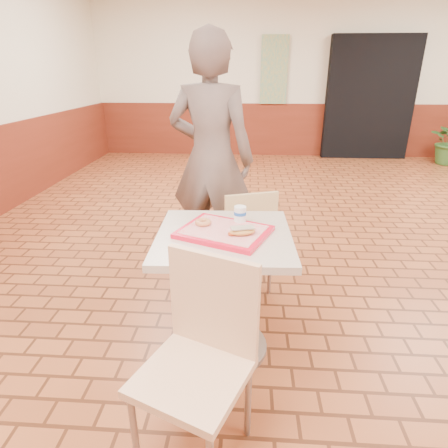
# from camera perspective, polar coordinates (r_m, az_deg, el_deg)

# --- Properties ---
(room_shell) EXTENTS (8.01, 10.01, 3.01)m
(room_shell) POSITION_cam_1_polar(r_m,az_deg,el_deg) (2.85, 26.39, 18.09)
(room_shell) COLOR brown
(room_shell) RESTS_ON ground
(wainscot_band) EXTENTS (8.00, 10.00, 1.00)m
(wainscot_band) POSITION_cam_1_polar(r_m,az_deg,el_deg) (3.06, 23.20, -0.74)
(wainscot_band) COLOR maroon
(wainscot_band) RESTS_ON ground
(corridor_doorway) EXTENTS (1.60, 0.22, 2.20)m
(corridor_doorway) POSITION_cam_1_polar(r_m,az_deg,el_deg) (7.87, 21.29, 17.33)
(corridor_doorway) COLOR black
(corridor_doorway) RESTS_ON ground
(promo_poster) EXTENTS (0.50, 0.03, 1.20)m
(promo_poster) POSITION_cam_1_polar(r_m,az_deg,el_deg) (7.61, 7.65, 22.22)
(promo_poster) COLOR gray
(promo_poster) RESTS_ON wainscot_band
(main_table) EXTENTS (0.73, 0.73, 0.78)m
(main_table) POSITION_cam_1_polar(r_m,az_deg,el_deg) (2.17, 0.00, -7.68)
(main_table) COLOR #BAA896
(main_table) RESTS_ON ground
(chair_main_front) EXTENTS (0.55, 0.55, 0.91)m
(chair_main_front) POSITION_cam_1_polar(r_m,az_deg,el_deg) (1.68, -3.53, -18.66)
(chair_main_front) COLOR #E4B389
(chair_main_front) RESTS_ON ground
(chair_main_back) EXTENTS (0.49, 0.49, 0.83)m
(chair_main_back) POSITION_cam_1_polar(r_m,az_deg,el_deg) (2.78, 3.38, -1.91)
(chair_main_back) COLOR #E2C488
(chair_main_back) RESTS_ON ground
(customer) EXTENTS (0.77, 0.58, 1.90)m
(customer) POSITION_cam_1_polar(r_m,az_deg,el_deg) (3.03, -1.97, 9.83)
(customer) COLOR #64524D
(customer) RESTS_ON ground
(serving_tray) EXTENTS (0.46, 0.36, 0.03)m
(serving_tray) POSITION_cam_1_polar(r_m,az_deg,el_deg) (2.04, 0.00, -1.19)
(serving_tray) COLOR red
(serving_tray) RESTS_ON main_table
(ring_donut) EXTENTS (0.10, 0.10, 0.03)m
(ring_donut) POSITION_cam_1_polar(r_m,az_deg,el_deg) (2.10, -3.20, 0.28)
(ring_donut) COLOR #C77848
(ring_donut) RESTS_ON serving_tray
(long_john_donut) EXTENTS (0.15, 0.10, 0.04)m
(long_john_donut) POSITION_cam_1_polar(r_m,az_deg,el_deg) (1.97, 2.72, -1.11)
(long_john_donut) COLOR gold
(long_john_donut) RESTS_ON serving_tray
(paper_cup) EXTENTS (0.07, 0.07, 0.09)m
(paper_cup) POSITION_cam_1_polar(r_m,az_deg,el_deg) (2.14, 2.46, 1.60)
(paper_cup) COLOR white
(paper_cup) RESTS_ON serving_tray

